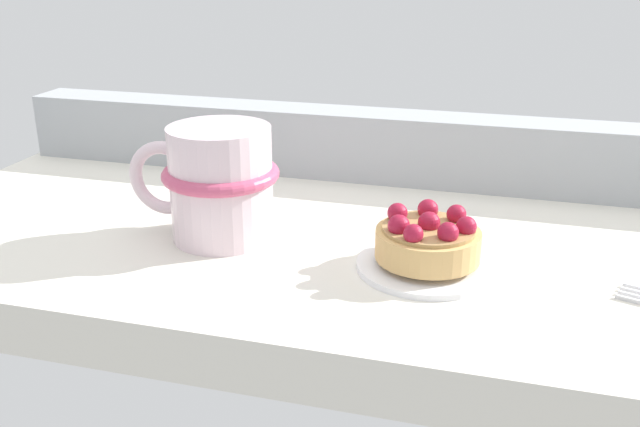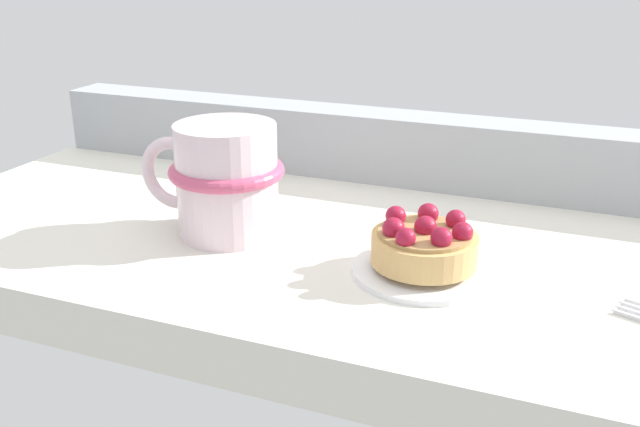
# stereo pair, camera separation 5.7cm
# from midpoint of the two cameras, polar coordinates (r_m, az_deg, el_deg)

# --- Properties ---
(ground_plane) EXTENTS (0.90, 0.38, 0.04)m
(ground_plane) POSITION_cam_midpoint_polar(r_m,az_deg,el_deg) (0.62, 8.50, -4.06)
(ground_plane) COLOR silver
(window_rail_back) EXTENTS (0.88, 0.05, 0.07)m
(window_rail_back) POSITION_cam_midpoint_polar(r_m,az_deg,el_deg) (0.75, 11.70, 4.79)
(window_rail_back) COLOR #9EA3A8
(window_rail_back) RESTS_ON ground_plane
(dessert_plate) EXTENTS (0.11, 0.11, 0.01)m
(dessert_plate) POSITION_cam_midpoint_polar(r_m,az_deg,el_deg) (0.55, 11.15, -4.37)
(dessert_plate) COLOR white
(dessert_plate) RESTS_ON ground_plane
(raspberry_tart) EXTENTS (0.08, 0.08, 0.04)m
(raspberry_tart) POSITION_cam_midpoint_polar(r_m,az_deg,el_deg) (0.54, 11.29, -2.43)
(raspberry_tart) COLOR tan
(raspberry_tart) RESTS_ON dessert_plate
(coffee_mug) EXTENTS (0.13, 0.10, 0.10)m
(coffee_mug) POSITION_cam_midpoint_polar(r_m,az_deg,el_deg) (0.60, -4.98, 2.74)
(coffee_mug) COLOR silver
(coffee_mug) RESTS_ON ground_plane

